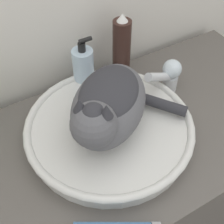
# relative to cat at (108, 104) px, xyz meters

# --- Properties ---
(vanity_counter) EXTENTS (1.22, 0.52, 0.86)m
(vanity_counter) POSITION_rel_cat_xyz_m (-0.01, -0.00, -0.56)
(vanity_counter) COLOR #56514C
(vanity_counter) RESTS_ON ground_plane
(sink_basin) EXTENTS (0.43, 0.43, 0.06)m
(sink_basin) POSITION_rel_cat_xyz_m (0.01, 0.01, -0.10)
(sink_basin) COLOR silver
(sink_basin) RESTS_ON vanity_counter
(cat) EXTENTS (0.34, 0.30, 0.17)m
(cat) POSITION_rel_cat_xyz_m (0.00, 0.00, 0.00)
(cat) COLOR #56565B
(cat) RESTS_ON sink_basin
(faucet) EXTENTS (0.14, 0.07, 0.13)m
(faucet) POSITION_rel_cat_xyz_m (0.24, 0.07, -0.07)
(faucet) COLOR silver
(faucet) RESTS_ON vanity_counter
(hairspray_can_black) EXTENTS (0.05, 0.05, 0.21)m
(hairspray_can_black) POSITION_rel_cat_xyz_m (0.16, 0.21, -0.03)
(hairspray_can_black) COLOR #331E19
(hairspray_can_black) RESTS_ON vanity_counter
(soap_pump_bottle) EXTENTS (0.06, 0.06, 0.18)m
(soap_pump_bottle) POSITION_rel_cat_xyz_m (0.04, 0.21, -0.06)
(soap_pump_bottle) COLOR silver
(soap_pump_bottle) RESTS_ON vanity_counter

